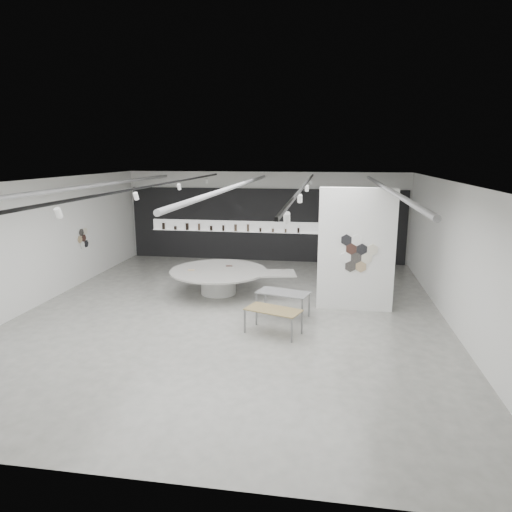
% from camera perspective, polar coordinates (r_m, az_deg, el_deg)
% --- Properties ---
extents(room, '(12.02, 14.02, 3.82)m').
position_cam_1_polar(room, '(12.83, -3.53, 1.59)').
color(room, '#989890').
rests_on(room, ground).
extents(back_wall_display, '(11.80, 0.27, 3.10)m').
position_cam_1_polar(back_wall_display, '(19.65, 0.90, 3.89)').
color(back_wall_display, black).
rests_on(back_wall_display, ground).
extents(partition_column, '(2.20, 0.38, 3.60)m').
position_cam_1_polar(partition_column, '(13.59, 12.40, 0.76)').
color(partition_column, white).
rests_on(partition_column, ground).
extents(display_island, '(4.48, 3.76, 0.82)m').
position_cam_1_polar(display_island, '(15.09, -4.47, -2.78)').
color(display_island, white).
rests_on(display_island, ground).
extents(sample_table_wood, '(1.55, 1.13, 0.66)m').
position_cam_1_polar(sample_table_wood, '(11.73, 2.18, -6.90)').
color(sample_table_wood, olive).
rests_on(sample_table_wood, ground).
extents(sample_table_stone, '(1.57, 1.06, 0.74)m').
position_cam_1_polar(sample_table_stone, '(12.89, 3.41, -4.78)').
color(sample_table_stone, gray).
rests_on(sample_table_stone, ground).
extents(kitchen_counter, '(1.78, 0.75, 1.39)m').
position_cam_1_polar(kitchen_counter, '(19.26, 10.81, 0.34)').
color(kitchen_counter, white).
rests_on(kitchen_counter, ground).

